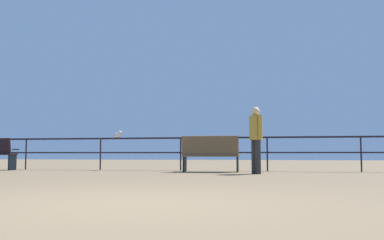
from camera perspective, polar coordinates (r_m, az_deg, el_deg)
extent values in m
plane|color=#856C4C|center=(4.28, -9.17, -11.06)|extent=(60.00, 60.00, 0.00)
cube|color=black|center=(12.29, 4.19, -2.38)|extent=(22.55, 0.05, 0.05)
cube|color=black|center=(12.28, 4.20, -4.38)|extent=(22.55, 0.04, 0.04)
cylinder|color=black|center=(14.43, -21.40, -4.30)|extent=(0.04, 0.04, 0.95)
cylinder|color=black|center=(13.26, -12.19, -4.51)|extent=(0.04, 0.04, 0.95)
cylinder|color=black|center=(12.49, -1.53, -4.61)|extent=(0.04, 0.04, 0.95)
cylinder|color=black|center=(12.20, 10.08, -4.55)|extent=(0.04, 0.04, 0.95)
cylinder|color=black|center=(12.41, 21.76, -4.29)|extent=(0.04, 0.04, 0.95)
cube|color=black|center=(13.81, -22.98, -5.23)|extent=(0.06, 0.39, 0.48)
cube|color=black|center=(13.95, -22.57, -3.67)|extent=(0.05, 0.30, 0.04)
cube|color=brown|center=(11.55, 2.55, -4.82)|extent=(1.54, 0.51, 0.05)
cube|color=brown|center=(11.34, 2.42, -3.48)|extent=(1.52, 0.19, 0.53)
cube|color=black|center=(11.50, 6.14, -5.88)|extent=(0.05, 0.42, 0.44)
cube|color=black|center=(11.68, 6.17, -4.10)|extent=(0.05, 0.33, 0.04)
cube|color=black|center=(11.66, -0.98, -5.89)|extent=(0.05, 0.42, 0.44)
cube|color=black|center=(11.84, -0.83, -4.14)|extent=(0.05, 0.33, 0.04)
cylinder|color=#2A2827|center=(10.44, 8.82, -4.92)|extent=(0.15, 0.15, 0.83)
cylinder|color=#2A2827|center=(10.57, 8.39, -4.92)|extent=(0.15, 0.15, 0.83)
cylinder|color=#B18E30|center=(10.52, 8.56, -1.04)|extent=(0.31, 0.31, 0.60)
cylinder|color=#B18E30|center=(10.34, 9.15, -0.88)|extent=(0.11, 0.11, 0.56)
cylinder|color=#B18E30|center=(10.70, 7.98, -1.02)|extent=(0.11, 0.11, 0.56)
sphere|color=beige|center=(10.55, 8.53, 1.15)|extent=(0.22, 0.22, 0.22)
ellipsoid|color=silver|center=(13.08, -10.00, -2.02)|extent=(0.32, 0.28, 0.15)
ellipsoid|color=gray|center=(13.08, -10.00, -1.92)|extent=(0.27, 0.23, 0.05)
sphere|color=silver|center=(12.98, -9.67, -1.71)|extent=(0.12, 0.12, 0.12)
cone|color=gold|center=(12.92, -9.45, -1.70)|extent=(0.07, 0.07, 0.05)
cube|color=gray|center=(13.20, -10.39, -2.00)|extent=(0.12, 0.11, 0.02)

